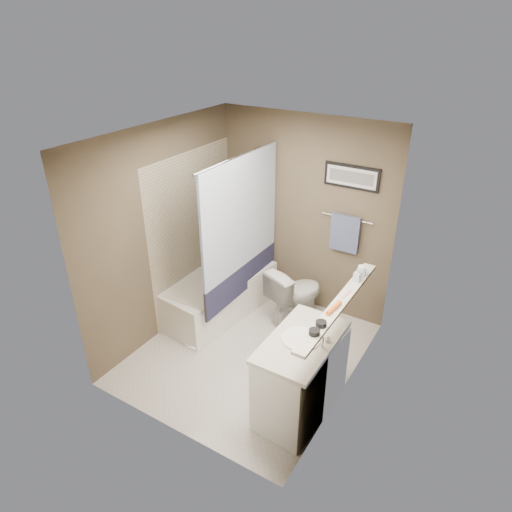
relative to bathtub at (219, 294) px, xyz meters
The scene contains 33 objects.
ground 0.93m from the bathtub, 32.76° to the right, with size 2.50×2.50×0.00m, color silver.
ceiling 2.31m from the bathtub, 32.76° to the right, with size 2.20×2.50×0.04m, color silver.
wall_back 1.42m from the bathtub, 44.90° to the left, with size 2.20×0.04×2.40m, color brown.
wall_front 2.10m from the bathtub, 66.35° to the right, with size 2.20×0.04×2.40m, color brown.
wall_left 1.12m from the bathtub, 124.36° to the right, with size 0.04×2.50×2.40m, color brown.
wall_right 2.12m from the bathtub, 14.78° to the right, with size 0.04×2.50×2.40m, color brown.
tile_surround 0.82m from the bathtub, behind, with size 0.02×1.55×2.00m, color #C5B595.
curtain_rod 1.83m from the bathtub, ahead, with size 0.02×0.02×1.55m, color silver.
curtain_upper 1.20m from the bathtub, ahead, with size 0.03×1.45×1.28m, color white.
curtain_lower 0.48m from the bathtub, ahead, with size 0.03×1.45×0.36m, color #242544.
mirror 2.38m from the bathtub, 18.98° to the right, with size 0.02×1.60×1.00m, color silver.
shelf 2.08m from the bathtub, 19.52° to the right, with size 0.12×1.60×0.03m, color silver.
towel_bar 1.82m from the bathtub, 29.39° to the left, with size 0.02×0.02×0.60m, color silver.
towel 1.72m from the bathtub, 28.72° to the left, with size 0.34×0.05×0.44m, color #7C8BB4.
art_frame 2.14m from the bathtub, 29.96° to the left, with size 0.62×0.03×0.26m, color black.
art_mat 2.14m from the bathtub, 29.49° to the left, with size 0.56×0.00×0.20m, color white.
art_image 2.14m from the bathtub, 29.39° to the left, with size 0.50×0.00×0.13m, color #595959.
door 2.29m from the bathtub, 52.99° to the right, with size 0.80×0.02×2.00m, color silver.
door_handle 2.07m from the bathtub, 59.89° to the right, with size 0.02×0.02×0.10m, color silver.
bathtub is the anchor object (origin of this frame).
tub_rim 0.25m from the bathtub, 90.00° to the right, with size 0.56×1.36×0.02m, color silver.
toilet 0.96m from the bathtub, 21.46° to the left, with size 0.40×0.71×0.72m, color silver.
vanity 1.87m from the bathtub, 30.61° to the right, with size 0.50×0.90×0.80m, color white.
countertop 1.94m from the bathtub, 30.77° to the right, with size 0.54×0.96×0.04m, color beige.
sink_basin 1.94m from the bathtub, 30.93° to the right, with size 0.34×0.34×0.01m, color white.
faucet_spout 2.12m from the bathtub, 28.00° to the right, with size 0.02×0.02×0.10m, color silver.
faucet_knob 2.07m from the bathtub, 25.44° to the right, with size 0.05×0.05×0.05m, color white.
candle_bowl_near 2.30m from the bathtub, 32.80° to the right, with size 0.09×0.09×0.04m, color black.
candle_bowl_far 2.24m from the bathtub, 29.84° to the right, with size 0.09×0.09×0.04m, color black.
hair_brush_front 2.13m from the bathtub, 23.14° to the right, with size 0.04×0.04×0.22m, color orange.
pink_comb 2.04m from the bathtub, 15.07° to the right, with size 0.03×0.16×0.01m, color pink.
glass_jar 2.01m from the bathtub, ahead, with size 0.08×0.08×0.10m, color white.
soap_bottle 2.02m from the bathtub, ahead, with size 0.06×0.06×0.14m, color #999999.
Camera 1 is at (2.14, -3.35, 3.33)m, focal length 32.00 mm.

